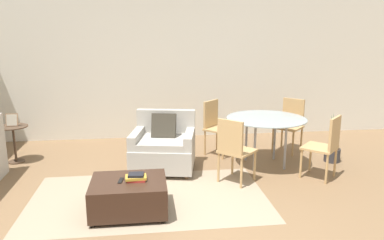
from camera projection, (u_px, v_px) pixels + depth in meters
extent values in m
cube|color=silver|center=(154.00, 67.00, 7.09)|extent=(12.00, 0.06, 2.75)
cube|color=gray|center=(149.00, 198.00, 4.65)|extent=(2.91, 1.70, 0.00)
cube|color=beige|center=(150.00, 217.00, 4.16)|extent=(2.85, 0.06, 0.00)
cube|color=beige|center=(149.00, 204.00, 4.48)|extent=(2.85, 0.06, 0.00)
cube|color=beige|center=(149.00, 192.00, 4.81)|extent=(2.85, 0.06, 0.00)
cube|color=beige|center=(149.00, 182.00, 5.14)|extent=(2.85, 0.06, 0.00)
cube|color=#B2ADA3|center=(163.00, 155.00, 5.55)|extent=(1.04, 0.99, 0.33)
cube|color=#B2ADA3|center=(163.00, 142.00, 5.47)|extent=(0.78, 0.82, 0.10)
cube|color=#B2ADA3|center=(166.00, 124.00, 5.81)|extent=(0.91, 0.29, 0.45)
cube|color=#B2ADA3|center=(137.00, 138.00, 5.51)|extent=(0.26, 0.77, 0.20)
cube|color=#B2ADA3|center=(189.00, 139.00, 5.46)|extent=(0.26, 0.77, 0.20)
cylinder|color=brown|center=(134.00, 176.00, 5.29)|extent=(0.05, 0.05, 0.06)
cylinder|color=brown|center=(186.00, 177.00, 5.24)|extent=(0.05, 0.05, 0.06)
cylinder|color=brown|center=(143.00, 160.00, 5.94)|extent=(0.05, 0.05, 0.06)
cylinder|color=brown|center=(190.00, 161.00, 5.90)|extent=(0.05, 0.05, 0.06)
cube|color=#383328|center=(164.00, 126.00, 5.55)|extent=(0.39, 0.27, 0.37)
cube|color=#382319|center=(129.00, 195.00, 4.23)|extent=(0.84, 0.68, 0.35)
cylinder|color=black|center=(93.00, 225.00, 3.95)|extent=(0.04, 0.04, 0.04)
cylinder|color=black|center=(163.00, 221.00, 4.04)|extent=(0.04, 0.04, 0.04)
cylinder|color=black|center=(99.00, 201.00, 4.51)|extent=(0.04, 0.04, 0.04)
cylinder|color=black|center=(161.00, 198.00, 4.60)|extent=(0.04, 0.04, 0.04)
cube|color=#B72D28|center=(136.00, 179.00, 4.21)|extent=(0.20, 0.17, 0.02)
cube|color=gold|center=(136.00, 177.00, 4.19)|extent=(0.24, 0.17, 0.03)
cube|color=black|center=(136.00, 175.00, 4.19)|extent=(0.18, 0.15, 0.03)
cube|color=black|center=(121.00, 180.00, 4.18)|extent=(0.06, 0.16, 0.01)
cylinder|color=#4C3828|center=(13.00, 127.00, 5.80)|extent=(0.45, 0.45, 0.02)
cylinder|color=#4C3828|center=(15.00, 144.00, 5.87)|extent=(0.04, 0.04, 0.55)
cylinder|color=#4C3828|center=(17.00, 161.00, 5.93)|extent=(0.25, 0.25, 0.02)
cube|color=#8C6647|center=(12.00, 120.00, 5.78)|extent=(0.18, 0.05, 0.20)
cube|color=#B2A893|center=(12.00, 120.00, 5.77)|extent=(0.16, 0.04, 0.17)
cube|color=#8C6647|center=(13.00, 123.00, 5.81)|extent=(0.02, 0.04, 0.10)
cylinder|color=#99A8AD|center=(266.00, 118.00, 5.65)|extent=(1.20, 1.20, 0.01)
cylinder|color=#99999E|center=(255.00, 147.00, 5.49)|extent=(0.04, 0.04, 0.73)
cylinder|color=#99999E|center=(285.00, 146.00, 5.54)|extent=(0.04, 0.04, 0.73)
cylinder|color=#99999E|center=(246.00, 138.00, 5.94)|extent=(0.04, 0.04, 0.73)
cylinder|color=#99999E|center=(275.00, 137.00, 5.99)|extent=(0.04, 0.04, 0.73)
cube|color=tan|center=(237.00, 151.00, 5.08)|extent=(0.59, 0.59, 0.03)
cube|color=tan|center=(230.00, 137.00, 4.88)|extent=(0.29, 0.29, 0.45)
cylinder|color=tan|center=(255.00, 166.00, 5.17)|extent=(0.03, 0.03, 0.42)
cylinder|color=tan|center=(232.00, 160.00, 5.38)|extent=(0.03, 0.03, 0.42)
cylinder|color=tan|center=(241.00, 173.00, 4.89)|extent=(0.03, 0.03, 0.42)
cylinder|color=tan|center=(218.00, 167.00, 5.10)|extent=(0.03, 0.03, 0.42)
cube|color=tan|center=(319.00, 148.00, 5.23)|extent=(0.59, 0.59, 0.03)
cube|color=tan|center=(335.00, 133.00, 5.06)|extent=(0.29, 0.29, 0.45)
cylinder|color=tan|center=(310.00, 157.00, 5.52)|extent=(0.03, 0.03, 0.42)
cylinder|color=tan|center=(301.00, 164.00, 5.25)|extent=(0.03, 0.03, 0.42)
cylinder|color=tan|center=(335.00, 162.00, 5.31)|extent=(0.03, 0.03, 0.42)
cylinder|color=tan|center=(327.00, 169.00, 5.03)|extent=(0.03, 0.03, 0.42)
cube|color=tan|center=(220.00, 129.00, 6.22)|extent=(0.59, 0.59, 0.03)
cube|color=tan|center=(211.00, 114.00, 6.28)|extent=(0.29, 0.29, 0.45)
cylinder|color=tan|center=(223.00, 147.00, 6.03)|extent=(0.03, 0.03, 0.42)
cylinder|color=tan|center=(235.00, 142.00, 6.30)|extent=(0.03, 0.03, 0.42)
cylinder|color=tan|center=(205.00, 143.00, 6.24)|extent=(0.03, 0.03, 0.42)
cylinder|color=tan|center=(217.00, 138.00, 6.52)|extent=(0.03, 0.03, 0.42)
cube|color=tan|center=(288.00, 127.00, 6.36)|extent=(0.59, 0.59, 0.03)
cube|color=tan|center=(293.00, 111.00, 6.46)|extent=(0.29, 0.29, 0.45)
cylinder|color=tan|center=(273.00, 140.00, 6.38)|extent=(0.03, 0.03, 0.42)
cylinder|color=tan|center=(293.00, 144.00, 6.17)|extent=(0.03, 0.03, 0.42)
cylinder|color=tan|center=(282.00, 136.00, 6.66)|extent=(0.03, 0.03, 0.42)
cylinder|color=tan|center=(301.00, 139.00, 6.45)|extent=(0.03, 0.03, 0.42)
cylinder|color=#333338|center=(332.00, 155.00, 5.95)|extent=(0.25, 0.25, 0.21)
cylinder|color=black|center=(333.00, 149.00, 5.92)|extent=(0.23, 0.23, 0.02)
cone|color=#2D6B38|center=(338.00, 130.00, 5.87)|extent=(0.05, 0.09, 0.59)
cone|color=#2D6B38|center=(333.00, 135.00, 5.91)|extent=(0.08, 0.06, 0.42)
cone|color=#2D6B38|center=(332.00, 131.00, 5.88)|extent=(0.11, 0.11, 0.58)
cone|color=#2D6B38|center=(332.00, 132.00, 5.82)|extent=(0.09, 0.11, 0.56)
cone|color=#2D6B38|center=(337.00, 131.00, 5.81)|extent=(0.07, 0.06, 0.59)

